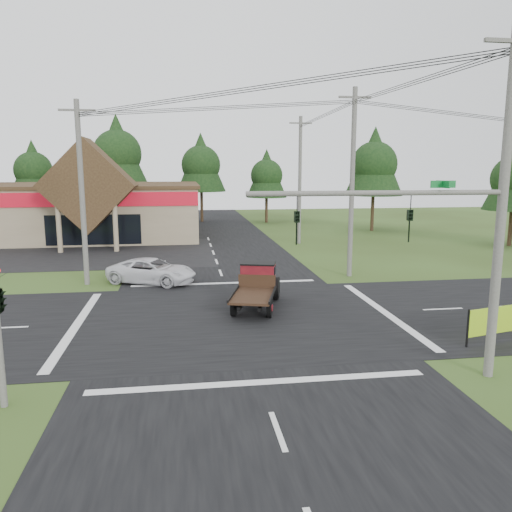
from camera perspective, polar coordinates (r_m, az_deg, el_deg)
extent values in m
plane|color=#304117|center=(22.84, -2.20, -7.13)|extent=(120.00, 120.00, 0.00)
cube|color=black|center=(22.84, -2.20, -7.11)|extent=(12.00, 120.00, 0.02)
cube|color=black|center=(22.84, -2.20, -7.10)|extent=(120.00, 12.00, 0.02)
cube|color=black|center=(42.90, -24.00, 0.13)|extent=(28.00, 14.00, 0.02)
cube|color=gray|center=(53.67, -23.12, 4.68)|extent=(30.00, 15.00, 5.00)
cube|color=#362316|center=(53.53, -23.31, 7.40)|extent=(30.40, 15.40, 0.30)
cube|color=#B40D1F|center=(46.32, -25.61, 5.78)|extent=(30.00, 0.12, 1.20)
cube|color=#362316|center=(43.92, -18.55, 7.63)|extent=(7.78, 4.00, 7.78)
cylinder|color=gray|center=(42.94, -21.59, 2.98)|extent=(0.40, 0.40, 4.00)
cylinder|color=gray|center=(42.15, -15.76, 3.19)|extent=(0.40, 0.40, 4.00)
cube|color=black|center=(45.17, -18.07, 2.86)|extent=(8.00, 0.08, 2.60)
cylinder|color=#595651|center=(17.55, 25.79, -1.60)|extent=(0.24, 0.24, 7.00)
cylinder|color=#595651|center=(15.36, 13.94, 7.00)|extent=(8.00, 0.16, 0.16)
imported|color=black|center=(15.84, 17.15, 3.30)|extent=(0.16, 0.20, 1.00)
imported|color=black|center=(14.69, 4.68, 3.22)|extent=(0.16, 0.20, 1.00)
cube|color=#0C6626|center=(16.20, 20.60, 7.69)|extent=(0.80, 0.04, 0.22)
cylinder|color=#595651|center=(17.29, 26.29, 4.91)|extent=(0.30, 0.30, 11.00)
cylinder|color=#595651|center=(30.30, -19.27, 6.65)|extent=(0.30, 0.30, 10.50)
cube|color=#595651|center=(30.43, -19.79, 15.42)|extent=(2.00, 0.12, 0.12)
cylinder|color=#595651|center=(31.45, 10.92, 8.04)|extent=(0.30, 0.30, 11.50)
cube|color=#595651|center=(31.71, 11.25, 17.38)|extent=(2.00, 0.12, 0.12)
cylinder|color=#595651|center=(44.92, 5.03, 8.53)|extent=(0.30, 0.30, 11.20)
cube|color=#595651|center=(45.07, 5.13, 14.89)|extent=(2.00, 0.12, 0.12)
cylinder|color=#332316|center=(66.32, -23.82, 4.85)|extent=(0.36, 0.36, 3.50)
cone|color=black|center=(66.13, -24.13, 9.21)|extent=(5.60, 5.60, 6.60)
sphere|color=black|center=(66.13, -24.11, 8.95)|extent=(4.40, 4.40, 4.40)
cylinder|color=#332316|center=(63.34, -15.31, 5.62)|extent=(0.36, 0.36, 4.55)
cone|color=black|center=(63.22, -15.59, 11.56)|extent=(7.28, 7.28, 8.58)
sphere|color=black|center=(63.21, -15.57, 11.20)|extent=(5.72, 5.72, 5.72)
cylinder|color=#332316|center=(63.93, -6.22, 5.64)|extent=(0.36, 0.36, 3.85)
cone|color=black|center=(63.76, -6.31, 10.62)|extent=(6.16, 6.16, 7.26)
sphere|color=black|center=(63.75, -6.31, 10.32)|extent=(4.84, 4.84, 4.84)
cylinder|color=#332316|center=(62.77, 1.20, 5.29)|extent=(0.36, 0.36, 3.15)
cone|color=black|center=(62.56, 1.22, 9.44)|extent=(5.04, 5.04, 5.94)
sphere|color=black|center=(62.57, 1.22, 9.20)|extent=(3.96, 3.96, 3.96)
cylinder|color=#332316|center=(55.75, 13.16, 4.80)|extent=(0.36, 0.36, 3.85)
cone|color=black|center=(55.55, 13.39, 10.51)|extent=(6.16, 6.16, 7.26)
sphere|color=black|center=(55.54, 13.37, 10.17)|extent=(4.84, 4.84, 4.84)
cylinder|color=#332316|center=(49.02, 27.07, 2.87)|extent=(0.36, 0.36, 3.15)
imported|color=silver|center=(30.18, -11.80, -1.68)|extent=(5.74, 4.32, 1.45)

